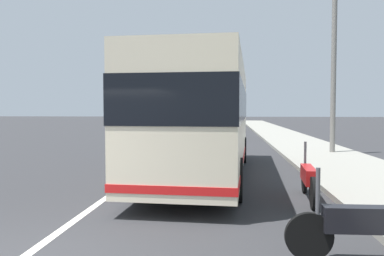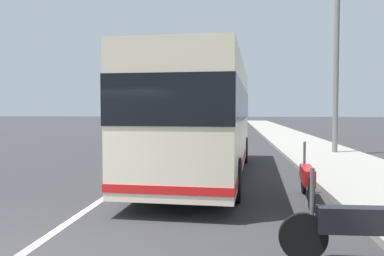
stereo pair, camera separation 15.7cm
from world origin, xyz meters
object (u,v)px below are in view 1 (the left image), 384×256
car_far_distant (224,123)px  car_ahead_same_lane (222,121)px  car_oncoming (190,120)px  motorcycle_by_tree (363,227)px  car_behind_bus (221,128)px  utility_pole (334,71)px  motorcycle_mid_row (308,179)px  coach_bus (204,115)px

car_far_distant → car_ahead_same_lane: bearing=0.3°
car_oncoming → car_far_distant: bearing=20.3°
motorcycle_by_tree → car_behind_bus: 23.02m
car_oncoming → utility_pole: 37.61m
motorcycle_mid_row → car_ahead_same_lane: (37.85, 2.55, 0.23)m
car_behind_bus → car_oncoming: size_ratio=1.04×
car_ahead_same_lane → car_oncoming: bearing=28.2°
coach_bus → motorcycle_mid_row: 4.18m
car_behind_bus → car_oncoming: 26.43m
utility_pole → coach_bus: bearing=138.5°
motorcycle_by_tree → motorcycle_mid_row: (3.61, 0.01, 0.01)m
motorcycle_by_tree → utility_pole: size_ratio=0.28×
car_far_distant → utility_pole: (-20.58, -5.18, 3.07)m
motorcycle_mid_row → car_behind_bus: (19.29, 2.37, 0.25)m
car_far_distant → car_ahead_same_lane: car_far_distant is taller
coach_bus → car_far_distant: 26.81m
coach_bus → car_ahead_same_lane: coach_bus is taller
coach_bus → motorcycle_mid_row: coach_bus is taller
coach_bus → utility_pole: bearing=-38.3°
car_ahead_same_lane → coach_bus: bearing=176.4°
car_far_distant → utility_pole: size_ratio=0.58×
motorcycle_by_tree → car_behind_bus: size_ratio=0.48×
utility_pole → car_ahead_same_lane: bearing=10.8°
motorcycle_by_tree → utility_pole: bearing=-104.2°
car_far_distant → car_oncoming: 16.28m
coach_bus → car_ahead_same_lane: 34.90m
motorcycle_mid_row → car_ahead_same_lane: size_ratio=0.52×
coach_bus → car_behind_bus: size_ratio=2.31×
car_ahead_same_lane → car_far_distant: bearing=178.4°
car_far_distant → car_oncoming: car_far_distant is taller
motorcycle_by_tree → car_oncoming: bearing=-83.1°
car_ahead_same_lane → utility_pole: size_ratio=0.59×
car_far_distant → car_ahead_same_lane: size_ratio=0.99×
motorcycle_by_tree → car_far_distant: (33.35, 2.28, 0.25)m
motorcycle_by_tree → car_behind_bus: (22.89, 2.37, 0.26)m
motorcycle_mid_row → car_oncoming: (45.28, 7.16, 0.18)m
motorcycle_by_tree → coach_bus: bearing=-69.9°
car_behind_bus → utility_pole: utility_pole is taller
coach_bus → motorcycle_mid_row: size_ratio=4.43×
motorcycle_by_tree → car_ahead_same_lane: bearing=-87.9°
utility_pole → car_oncoming: bearing=15.6°
motorcycle_by_tree → car_far_distant: bearing=-87.5°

